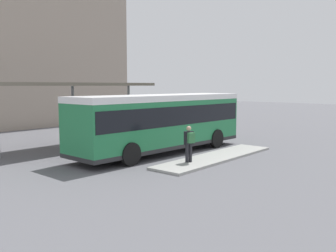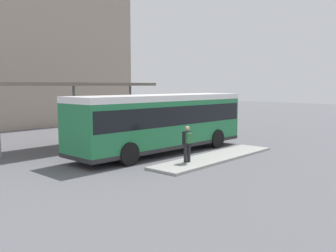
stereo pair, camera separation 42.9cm
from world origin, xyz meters
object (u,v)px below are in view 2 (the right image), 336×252
city_bus (161,119)px  potted_planter_near_shelter (122,136)px  bicycle_white (215,129)px  bicycle_yellow (207,129)px  pedestrian_waiting (188,142)px

city_bus → potted_planter_near_shelter: size_ratio=7.48×
potted_planter_near_shelter → city_bus: bearing=-76.8°
potted_planter_near_shelter → bicycle_white: bearing=-1.9°
city_bus → bicycle_yellow: city_bus is taller
bicycle_yellow → potted_planter_near_shelter: size_ratio=1.11×
pedestrian_waiting → bicycle_yellow: pedestrian_waiting is taller
pedestrian_waiting → bicycle_yellow: size_ratio=1.02×
bicycle_white → pedestrian_waiting: bearing=-65.0°
pedestrian_waiting → city_bus: bearing=-5.4°
bicycle_white → bicycle_yellow: bicycle_yellow is taller
city_bus → pedestrian_waiting: city_bus is taller
bicycle_yellow → potted_planter_near_shelter: (-8.99, -0.41, 0.40)m
pedestrian_waiting → bicycle_white: pedestrian_waiting is taller
city_bus → bicycle_yellow: size_ratio=6.72×
city_bus → potted_planter_near_shelter: (-0.59, 2.55, -1.08)m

